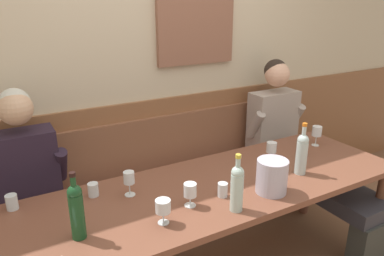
{
  "coord_description": "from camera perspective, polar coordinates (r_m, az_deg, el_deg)",
  "views": [
    {
      "loc": [
        -1.11,
        -1.52,
        1.81
      ],
      "look_at": [
        0.01,
        0.45,
        1.02
      ],
      "focal_mm": 34.26,
      "sensor_mm": 36.0,
      "label": 1
    }
  ],
  "objects": [
    {
      "name": "water_tumbler_right",
      "position": [
        2.14,
        4.8,
        -9.56
      ],
      "size": [
        0.06,
        0.06,
        0.08
      ],
      "primitive_type": "cylinder",
      "color": "silver",
      "rests_on": "dining_table"
    },
    {
      "name": "person_center_right_seat",
      "position": [
        3.16,
        16.34,
        -3.19
      ],
      "size": [
        0.54,
        1.26,
        1.34
      ],
      "color": "#313531",
      "rests_on": "ground"
    },
    {
      "name": "wine_bottle_green_tall",
      "position": [
        1.82,
        -17.54,
        -12.01
      ],
      "size": [
        0.07,
        0.07,
        0.34
      ],
      "color": "#174221",
      "rests_on": "dining_table"
    },
    {
      "name": "room_wall_back",
      "position": [
        2.87,
        -6.6,
        10.99
      ],
      "size": [
        6.8,
        0.12,
        2.8
      ],
      "color": "beige",
      "rests_on": "ground"
    },
    {
      "name": "water_tumbler_center",
      "position": [
        2.21,
        -15.13,
        -9.24
      ],
      "size": [
        0.06,
        0.06,
        0.08
      ],
      "primitive_type": "cylinder",
      "color": "silver",
      "rests_on": "dining_table"
    },
    {
      "name": "wine_glass_mid_left",
      "position": [
        1.88,
        -4.53,
        -12.21
      ],
      "size": [
        0.08,
        0.08,
        0.13
      ],
      "color": "silver",
      "rests_on": "dining_table"
    },
    {
      "name": "wine_glass_by_bottle",
      "position": [
        2.74,
        16.72,
        -2.41
      ],
      "size": [
        0.07,
        0.07,
        0.13
      ],
      "color": "silver",
      "rests_on": "dining_table"
    },
    {
      "name": "wood_wainscot_panel",
      "position": [
        3.07,
        -5.64,
        -5.34
      ],
      "size": [
        6.8,
        0.03,
        1.07
      ],
      "primitive_type": "cube",
      "color": "brown",
      "rests_on": "ground"
    },
    {
      "name": "wine_bottle_clear_water",
      "position": [
        1.97,
        7.02,
        -9.02
      ],
      "size": [
        0.07,
        0.07,
        0.33
      ],
      "color": "#ADCBC1",
      "rests_on": "dining_table"
    },
    {
      "name": "wine_glass_center_rear",
      "position": [
        2.14,
        -9.78,
        -7.76
      ],
      "size": [
        0.06,
        0.06,
        0.15
      ],
      "color": "silver",
      "rests_on": "dining_table"
    },
    {
      "name": "person_left_seat",
      "position": [
        2.32,
        -22.97,
        -12.75
      ],
      "size": [
        0.49,
        1.26,
        1.32
      ],
      "color": "#292E30",
      "rests_on": "ground"
    },
    {
      "name": "wall_bench",
      "position": [
        3.02,
        -3.81,
        -11.23
      ],
      "size": [
        2.82,
        0.42,
        0.94
      ],
      "color": "brown",
      "rests_on": "ground"
    },
    {
      "name": "wine_glass_left_end",
      "position": [
        2.97,
        18.86,
        -0.61
      ],
      "size": [
        0.07,
        0.07,
        0.16
      ],
      "color": "silver",
      "rests_on": "dining_table"
    },
    {
      "name": "wine_glass_near_bucket",
      "position": [
        2.01,
        -0.3,
        -9.72
      ],
      "size": [
        0.07,
        0.07,
        0.14
      ],
      "color": "silver",
      "rests_on": "dining_table"
    },
    {
      "name": "dining_table",
      "position": [
        2.3,
        3.63,
        -10.51
      ],
      "size": [
        2.52,
        0.81,
        0.74
      ],
      "color": "brown",
      "rests_on": "ground"
    },
    {
      "name": "water_tumbler_left",
      "position": [
        2.23,
        -26.24,
        -10.31
      ],
      "size": [
        0.06,
        0.06,
        0.08
      ],
      "primitive_type": "cylinder",
      "color": "silver",
      "rests_on": "dining_table"
    },
    {
      "name": "ice_bucket",
      "position": [
        2.2,
        12.32,
        -7.35
      ],
      "size": [
        0.18,
        0.18,
        0.2
      ],
      "primitive_type": "cylinder",
      "color": "#B4B0C4",
      "rests_on": "dining_table"
    },
    {
      "name": "wine_glass_center_front",
      "position": [
        2.59,
        12.27,
        -3.12
      ],
      "size": [
        0.07,
        0.07,
        0.15
      ],
      "color": "silver",
      "rests_on": "dining_table"
    },
    {
      "name": "wine_bottle_amber_mid",
      "position": [
        2.45,
        16.73,
        -3.65
      ],
      "size": [
        0.07,
        0.07,
        0.34
      ],
      "color": "silver",
      "rests_on": "dining_table"
    }
  ]
}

